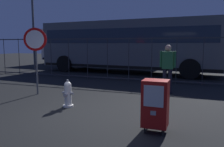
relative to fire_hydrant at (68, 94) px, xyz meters
name	(u,v)px	position (x,y,z in m)	size (l,w,h in m)	color
ground_plane	(82,117)	(0.78, -0.69, -0.35)	(60.00, 60.00, 0.00)	black
fire_hydrant	(68,94)	(0.00, 0.00, 0.00)	(0.33, 0.32, 0.75)	silver
newspaper_box_primary	(155,103)	(2.54, -0.99, 0.22)	(0.48, 0.42, 1.02)	black
stop_sign	(36,47)	(-1.82, 1.00, 1.25)	(0.71, 0.31, 2.23)	#4C4F54
pedestrian	(168,66)	(2.28, 2.75, 0.60)	(0.55, 0.22, 1.67)	black
fence_barrier	(140,59)	(0.78, 4.87, 0.67)	(18.03, 0.04, 2.00)	#2D2D33
bus_near	(128,44)	(-0.70, 7.87, 1.36)	(10.65, 3.34, 3.00)	#4C5156
bus_far	(102,44)	(-4.28, 12.26, 1.36)	(10.64, 3.32, 3.00)	beige
street_light_near_right	(32,5)	(-6.91, 7.16, 3.83)	(0.32, 0.32, 7.24)	#4C4F54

